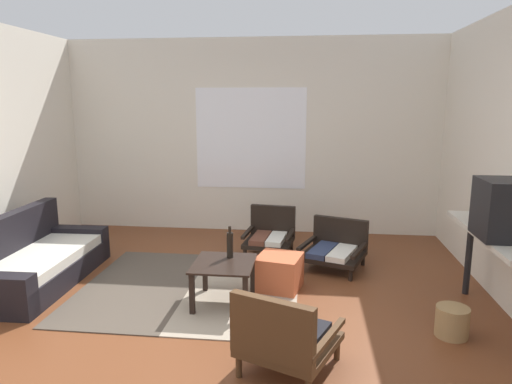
# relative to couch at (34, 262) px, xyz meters

# --- Properties ---
(ground_plane) EXTENTS (7.80, 7.80, 0.00)m
(ground_plane) POSITION_rel_couch_xyz_m (1.96, -0.78, -0.22)
(ground_plane) COLOR brown
(far_wall_with_window) EXTENTS (5.60, 0.13, 2.70)m
(far_wall_with_window) POSITION_rel_couch_xyz_m (1.96, 2.28, 1.13)
(far_wall_with_window) COLOR silver
(far_wall_with_window) RESTS_ON ground
(area_rug) EXTENTS (2.15, 1.98, 0.01)m
(area_rug) POSITION_rel_couch_xyz_m (1.63, 0.05, -0.22)
(area_rug) COLOR #4C4238
(area_rug) RESTS_ON ground
(couch) EXTENTS (0.80, 1.73, 0.72)m
(couch) POSITION_rel_couch_xyz_m (0.00, 0.00, 0.00)
(couch) COLOR black
(couch) RESTS_ON ground
(coffee_table) EXTENTS (0.55, 0.59, 0.40)m
(coffee_table) POSITION_rel_couch_xyz_m (2.03, -0.26, 0.10)
(coffee_table) COLOR black
(coffee_table) RESTS_ON ground
(armchair_by_window) EXTENTS (0.62, 0.62, 0.56)m
(armchair_by_window) POSITION_rel_couch_xyz_m (2.33, 1.23, 0.03)
(armchair_by_window) COLOR black
(armchair_by_window) RESTS_ON ground
(armchair_striped_foreground) EXTENTS (0.79, 0.80, 0.63)m
(armchair_striped_foreground) POSITION_rel_couch_xyz_m (2.65, -1.33, 0.05)
(armchair_striped_foreground) COLOR #472D19
(armchair_striped_foreground) RESTS_ON ground
(armchair_corner) EXTENTS (0.81, 0.79, 0.52)m
(armchair_corner) POSITION_rel_couch_xyz_m (3.10, 0.84, 0.01)
(armchair_corner) COLOR black
(armchair_corner) RESTS_ON ground
(ottoman_orange) EXTENTS (0.49, 0.49, 0.35)m
(ottoman_orange) POSITION_rel_couch_xyz_m (2.51, 0.13, -0.05)
(ottoman_orange) COLOR #BC5633
(ottoman_orange) RESTS_ON ground
(console_shelf) EXTENTS (0.43, 1.43, 0.82)m
(console_shelf) POSITION_rel_couch_xyz_m (4.34, -0.43, 0.50)
(console_shelf) COLOR beige
(console_shelf) RESTS_ON ground
(clay_vase) EXTENTS (0.23, 0.23, 0.34)m
(clay_vase) POSITION_rel_couch_xyz_m (4.34, -0.08, 0.71)
(clay_vase) COLOR brown
(clay_vase) RESTS_ON console_shelf
(glass_bottle) EXTENTS (0.06, 0.06, 0.30)m
(glass_bottle) POSITION_rel_couch_xyz_m (2.06, -0.11, 0.31)
(glass_bottle) COLOR black
(glass_bottle) RESTS_ON coffee_table
(wicker_basket) EXTENTS (0.26, 0.26, 0.24)m
(wicker_basket) POSITION_rel_couch_xyz_m (3.95, -0.65, -0.10)
(wicker_basket) COLOR #9E7A4C
(wicker_basket) RESTS_ON ground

